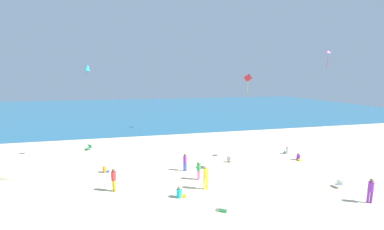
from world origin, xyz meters
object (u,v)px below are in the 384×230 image
Objects in this scene: beach_chair_far_right at (338,184)px; beach_chair_mid_beach at (230,159)px; person_4 at (371,189)px; person_5 at (199,169)px; person_0 at (105,170)px; person_3 at (299,157)px; person_8 at (287,151)px; beach_chair_near_camera at (89,147)px; person_1 at (180,193)px; person_7 at (206,175)px; kite_blue at (155,101)px; kite_teal at (87,68)px; kite_magenta at (328,52)px; kite_red at (248,78)px; cooler_box at (224,209)px; person_6 at (185,161)px; person_2 at (114,178)px.

beach_chair_mid_beach reaches higher than beach_chair_far_right.
person_5 is (-9.46, 5.76, -0.06)m from person_4.
person_5 is at bearing -16.21° from person_0.
person_3 is 0.94× the size of person_8.
beach_chair_near_camera is 1.03× the size of person_1.
person_7 is 1.05× the size of kite_blue.
kite_teal is at bearing -118.66° from kite_blue.
person_5 is at bearing -174.61° from kite_magenta.
beach_chair_far_right is 0.46× the size of kite_magenta.
kite_red reaches higher than person_1.
beach_chair_near_camera is 18.43m from kite_red.
cooler_box is 0.39× the size of kite_magenta.
person_3 is at bearing 33.23° from cooler_box.
person_3 is 7.91m from person_4.
beach_chair_mid_beach is 6.12m from person_7.
person_0 is 0.41× the size of person_4.
person_0 is 0.82× the size of person_1.
beach_chair_near_camera is 12.23m from person_6.
kite_blue is (7.94, 9.51, 3.98)m from beach_chair_near_camera.
beach_chair_near_camera is (-19.07, 13.72, 0.05)m from beach_chair_far_right.
kite_red reaches higher than person_8.
person_4 is at bearing -100.66° from person_7.
person_5 is (1.90, 2.37, 0.57)m from person_1.
person_4 is (5.63, -8.85, 0.68)m from beach_chair_mid_beach.
kite_teal is at bearing 119.08° from person_0.
beach_chair_far_right is at bearing -64.41° from kite_blue.
person_4 reaches higher than beach_chair_far_right.
kite_red is at bearing 16.53° from person_0.
person_3 reaches higher than beach_chair_near_camera.
beach_chair_mid_beach is at bearing 7.21° from person_0.
beach_chair_near_camera is (-13.51, 7.12, 0.03)m from beach_chair_mid_beach.
kite_magenta is (21.52, -9.10, 9.67)m from beach_chair_near_camera.
person_3 is (0.99, 5.58, 0.05)m from beach_chair_far_right.
kite_blue reaches higher than person_3.
person_7 reaches higher than person_5.
person_7 is at bearing 94.59° from cooler_box.
beach_chair_near_camera is at bearing 70.15° from person_2.
person_6 is 1.91× the size of person_8.
beach_chair_mid_beach is 6.78m from person_8.
person_2 is 6.31m from person_7.
person_2 is 6.16m from person_5.
person_8 is 0.46× the size of kite_blue.
person_0 reaches higher than beach_chair_mid_beach.
person_2 is at bearing -155.17° from kite_red.
kite_magenta is (20.54, -5.87, 1.29)m from kite_teal.
person_2 is at bearing -66.82° from person_0.
person_4 is (19.14, -15.98, 0.65)m from beach_chair_near_camera.
person_0 is 0.43× the size of person_5.
kite_teal is at bearing 55.28° from beach_chair_near_camera.
beach_chair_mid_beach is 8.21m from kite_red.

